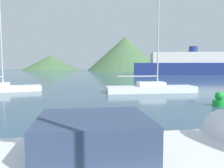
{
  "coord_description": "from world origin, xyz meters",
  "views": [
    {
      "loc": [
        2.59,
        -0.22,
        2.46
      ],
      "look_at": [
        0.6,
        14.0,
        1.2
      ],
      "focal_mm": 35.0,
      "sensor_mm": 36.0,
      "label": 1
    }
  ],
  "objects_px": {
    "motorboat_near": "(145,160)",
    "ferry_distant": "(193,65)",
    "sailboat_inner": "(151,88)",
    "buoy_marker": "(219,100)"
  },
  "relations": [
    {
      "from": "sailboat_inner",
      "to": "ferry_distant",
      "type": "distance_m",
      "value": 41.62
    },
    {
      "from": "ferry_distant",
      "to": "buoy_marker",
      "type": "xyz_separation_m",
      "value": [
        -8.42,
        -45.8,
        -2.14
      ]
    },
    {
      "from": "motorboat_near",
      "to": "sailboat_inner",
      "type": "height_order",
      "value": "sailboat_inner"
    },
    {
      "from": "motorboat_near",
      "to": "sailboat_inner",
      "type": "distance_m",
      "value": 15.23
    },
    {
      "from": "sailboat_inner",
      "to": "buoy_marker",
      "type": "bearing_deg",
      "value": -73.13
    },
    {
      "from": "motorboat_near",
      "to": "ferry_distant",
      "type": "bearing_deg",
      "value": 60.28
    },
    {
      "from": "motorboat_near",
      "to": "buoy_marker",
      "type": "distance_m",
      "value": 10.18
    },
    {
      "from": "ferry_distant",
      "to": "buoy_marker",
      "type": "bearing_deg",
      "value": -103.67
    },
    {
      "from": "ferry_distant",
      "to": "buoy_marker",
      "type": "height_order",
      "value": "ferry_distant"
    },
    {
      "from": "buoy_marker",
      "to": "motorboat_near",
      "type": "bearing_deg",
      "value": -116.19
    }
  ]
}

